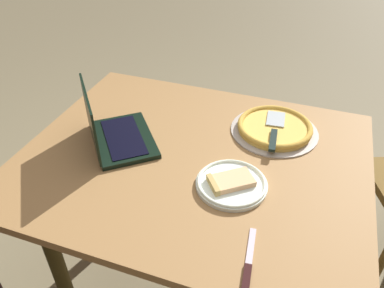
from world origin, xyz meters
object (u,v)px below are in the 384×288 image
(dining_table, at_px, (193,174))
(pizza_plate, at_px, (231,183))
(pizza_tray, at_px, (275,128))
(laptop, at_px, (113,132))
(table_knife, at_px, (248,266))

(dining_table, xyz_separation_m, pizza_plate, (0.17, -0.11, 0.10))
(pizza_tray, bearing_deg, dining_table, -134.74)
(pizza_plate, height_order, pizza_tray, pizza_tray)
(dining_table, bearing_deg, laptop, -176.16)
(dining_table, bearing_deg, table_knife, -53.39)
(dining_table, relative_size, table_knife, 5.70)
(laptop, distance_m, pizza_plate, 0.49)
(dining_table, distance_m, laptop, 0.34)
(laptop, xyz_separation_m, table_knife, (0.60, -0.37, -0.05))
(dining_table, xyz_separation_m, laptop, (-0.31, -0.02, 0.14))
(laptop, relative_size, table_knife, 1.72)
(pizza_tray, height_order, table_knife, pizza_tray)
(pizza_tray, relative_size, table_knife, 1.58)
(pizza_plate, distance_m, pizza_tray, 0.37)
(pizza_tray, distance_m, table_knife, 0.64)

